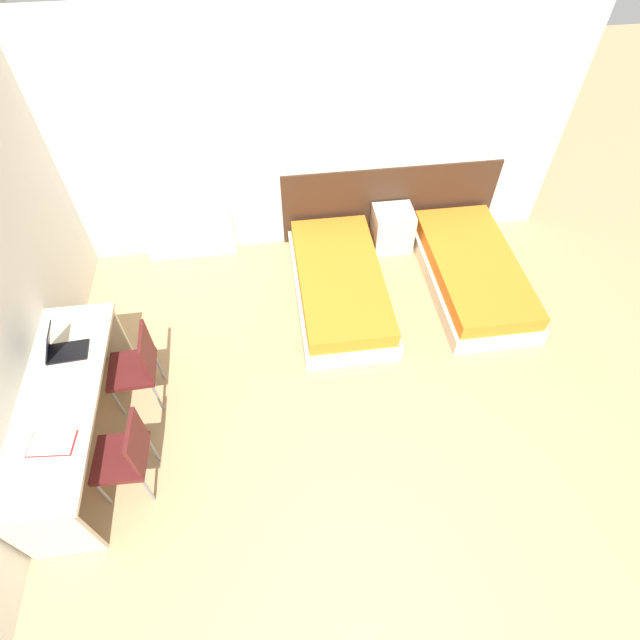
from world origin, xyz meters
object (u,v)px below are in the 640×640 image
nightstand (392,229)px  chair_near_notebook (126,454)px  laptop (61,348)px  bed_near_door (472,272)px  chair_near_laptop (137,365)px  bed_near_window (340,285)px

nightstand → chair_near_notebook: (-2.74, -2.65, 0.25)m
chair_near_notebook → laptop: laptop is taller
bed_near_door → nightstand: 1.08m
bed_near_door → laptop: bearing=-165.6°
chair_near_laptop → laptop: (-0.53, 0.00, 0.33)m
bed_near_window → laptop: (-2.51, -1.03, 0.65)m
bed_near_door → chair_near_notebook: (-3.49, -1.89, 0.33)m
nightstand → laptop: laptop is taller
bed_near_door → bed_near_window: bearing=180.0°
nightstand → chair_near_laptop: size_ratio=0.58×
nightstand → chair_near_notebook: size_ratio=0.58×
bed_near_window → chair_near_laptop: bearing=-152.4°
nightstand → laptop: size_ratio=1.51×
bed_near_window → laptop: laptop is taller
bed_near_window → nightstand: 1.08m
bed_near_window → chair_near_laptop: chair_near_laptop is taller
chair_near_notebook → laptop: (-0.53, 0.85, 0.33)m
chair_near_laptop → bed_near_door: bearing=14.8°
bed_near_window → bed_near_door: size_ratio=1.00×
bed_near_door → chair_near_notebook: 3.98m
nightstand → laptop: bearing=-151.1°
bed_near_door → nightstand: (-0.75, 0.77, 0.08)m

